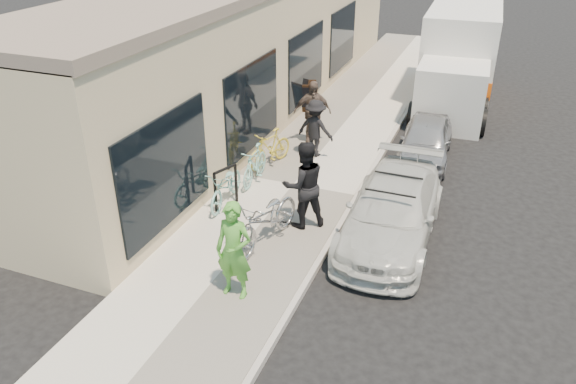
% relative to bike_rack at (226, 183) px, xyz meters
% --- Properties ---
extents(ground, '(120.00, 120.00, 0.00)m').
position_rel_bike_rack_xyz_m(ground, '(3.00, -1.46, -0.72)').
color(ground, black).
rests_on(ground, ground).
extents(sidewalk, '(3.00, 34.00, 0.15)m').
position_rel_bike_rack_xyz_m(sidewalk, '(1.00, 1.54, -0.65)').
color(sidewalk, '#BCB5A9').
rests_on(sidewalk, ground).
extents(curb, '(0.12, 34.00, 0.13)m').
position_rel_bike_rack_xyz_m(curb, '(2.55, 1.54, -0.66)').
color(curb, '#A59E97').
rests_on(curb, ground).
extents(storefront, '(3.60, 20.00, 4.22)m').
position_rel_bike_rack_xyz_m(storefront, '(-2.24, 6.53, 1.40)').
color(storefront, '#CCB48D').
rests_on(storefront, ground).
extents(bike_rack, '(0.28, 0.64, 0.95)m').
position_rel_bike_rack_xyz_m(bike_rack, '(0.00, 0.00, 0.00)').
color(bike_rack, black).
rests_on(bike_rack, sidewalk).
extents(sandwich_board, '(0.77, 0.77, 0.95)m').
position_rel_bike_rack_xyz_m(sandwich_board, '(-0.38, 6.43, -0.09)').
color(sandwich_board, black).
rests_on(sandwich_board, sidewalk).
extents(sedan_white, '(1.83, 4.30, 1.28)m').
position_rel_bike_rack_xyz_m(sedan_white, '(3.61, 0.29, -0.10)').
color(sedan_white, silver).
rests_on(sedan_white, ground).
extents(sedan_silver, '(1.47, 3.27, 1.09)m').
position_rel_bike_rack_xyz_m(sedan_silver, '(3.63, 4.45, -0.18)').
color(sedan_silver, '#939498').
rests_on(sedan_silver, ground).
extents(moving_truck, '(2.52, 6.15, 2.98)m').
position_rel_bike_rack_xyz_m(moving_truck, '(3.78, 9.61, 0.60)').
color(moving_truck, silver).
rests_on(moving_truck, ground).
extents(tandem_bike, '(1.13, 2.20, 1.10)m').
position_rel_bike_rack_xyz_m(tandem_bike, '(1.43, -1.07, -0.02)').
color(tandem_bike, '#B0B0B2').
rests_on(tandem_bike, sidewalk).
extents(woman_rider, '(0.66, 0.44, 1.78)m').
position_rel_bike_rack_xyz_m(woman_rider, '(1.54, -2.70, 0.32)').
color(woman_rider, '#4D9B33').
rests_on(woman_rider, sidewalk).
extents(man_standing, '(1.15, 1.12, 1.87)m').
position_rel_bike_rack_xyz_m(man_standing, '(1.85, -0.11, 0.36)').
color(man_standing, black).
rests_on(man_standing, sidewalk).
extents(cruiser_bike_a, '(0.50, 1.49, 0.88)m').
position_rel_bike_rack_xyz_m(cruiser_bike_a, '(0.08, 1.35, -0.13)').
color(cruiser_bike_a, '#85C7BC').
rests_on(cruiser_bike_a, sidewalk).
extents(cruiser_bike_b, '(0.69, 1.67, 0.86)m').
position_rel_bike_rack_xyz_m(cruiser_bike_b, '(-0.05, 0.13, -0.14)').
color(cruiser_bike_b, '#85C7BC').
rests_on(cruiser_bike_b, sidewalk).
extents(cruiser_bike_c, '(0.89, 1.59, 0.92)m').
position_rel_bike_rack_xyz_m(cruiser_bike_c, '(0.06, 2.35, -0.11)').
color(cruiser_bike_c, gold).
rests_on(cruiser_bike_c, sidewalk).
extents(bystander_a, '(1.05, 0.69, 1.52)m').
position_rel_bike_rack_xyz_m(bystander_a, '(0.93, 3.32, 0.19)').
color(bystander_a, black).
rests_on(bystander_a, sidewalk).
extents(bystander_b, '(1.11, 0.84, 1.75)m').
position_rel_bike_rack_xyz_m(bystander_b, '(0.56, 4.14, 0.30)').
color(bystander_b, brown).
rests_on(bystander_b, sidewalk).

